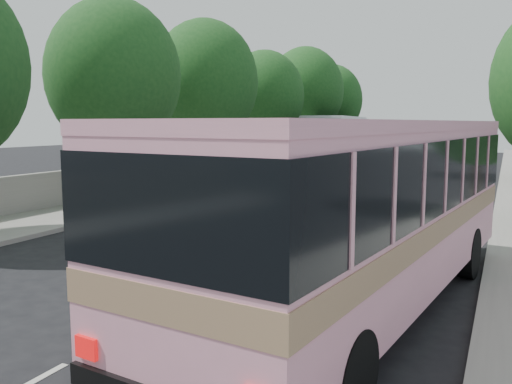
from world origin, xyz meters
The scene contains 14 objects.
ground centered at (0.00, 0.00, 0.00)m, with size 120.00×120.00×0.00m, color black.
sidewalk_left centered at (-8.50, 20.00, 0.07)m, with size 4.00×90.00×0.15m, color #9E998E.
low_wall centered at (-10.30, 20.00, 0.90)m, with size 0.30×90.00×1.50m, color #9E998E.
tree_left_b centered at (-8.42, 5.94, 5.82)m, with size 5.70×5.70×8.88m.
tree_left_c centered at (-8.62, 13.94, 6.12)m, with size 6.00×6.00×9.35m.
tree_left_d centered at (-8.52, 21.94, 5.63)m, with size 5.52×5.52×8.60m.
tree_left_e centered at (-8.42, 29.94, 6.43)m, with size 6.30×6.30×9.82m.
tree_left_f centered at (-8.62, 37.94, 6.00)m, with size 5.88×5.88×9.16m.
pink_bus centered at (4.50, -2.66, 2.28)m, with size 4.29×11.73×3.66m.
pink_taxi centered at (-2.00, 6.71, 0.73)m, with size 1.73×4.29×1.46m, color #F31574.
white_pickup centered at (-4.50, 8.31, 0.75)m, with size 2.11×5.19×1.51m, color white.
tour_coach_front centered at (-5.34, 21.77, 1.97)m, with size 2.48×10.94×3.27m.
tour_coach_rear centered at (-5.56, 29.44, 2.48)m, with size 4.54×13.99×4.11m.
taxi_roof_sign centered at (-2.00, 6.71, 1.55)m, with size 0.55×0.18×0.18m, color silver.
Camera 1 is at (6.88, -12.72, 3.62)m, focal length 38.00 mm.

